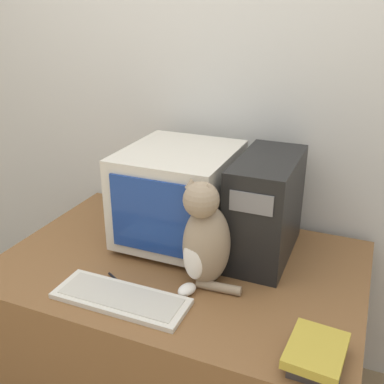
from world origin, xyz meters
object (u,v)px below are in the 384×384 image
at_px(computer_tower, 265,207).
at_px(keyboard, 121,298).
at_px(pen, 120,283).
at_px(crt_monitor, 179,195).
at_px(cat, 205,240).
at_px(book_stack, 316,355).

height_order(computer_tower, keyboard, computer_tower).
distance_m(keyboard, pen, 0.10).
height_order(crt_monitor, keyboard, crt_monitor).
relative_size(cat, book_stack, 1.92).
bearing_deg(book_stack, computer_tower, 118.39).
xyz_separation_m(cat, pen, (-0.28, -0.13, -0.17)).
bearing_deg(pen, keyboard, -56.67).
distance_m(crt_monitor, pen, 0.44).
height_order(computer_tower, book_stack, computer_tower).
bearing_deg(crt_monitor, book_stack, -38.40).
bearing_deg(keyboard, pen, 123.33).
height_order(keyboard, book_stack, book_stack).
bearing_deg(computer_tower, keyboard, -126.28).
bearing_deg(crt_monitor, keyboard, -90.99).
height_order(cat, pen, cat).
relative_size(keyboard, book_stack, 2.26).
distance_m(book_stack, pen, 0.73).
height_order(computer_tower, pen, computer_tower).
relative_size(cat, pen, 2.83).
xyz_separation_m(crt_monitor, pen, (-0.06, -0.39, -0.20)).
height_order(computer_tower, cat, computer_tower).
distance_m(crt_monitor, book_stack, 0.85).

